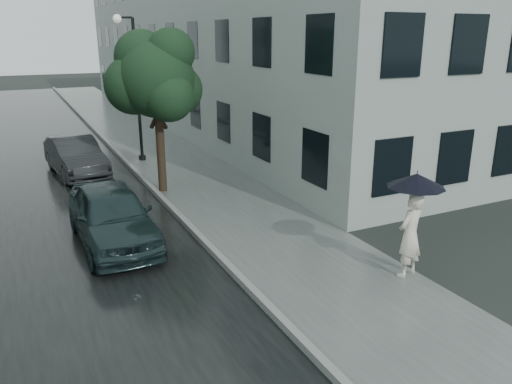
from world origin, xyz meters
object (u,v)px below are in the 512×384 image
pedestrian (410,235)px  car_near (112,215)px  car_far (75,156)px  street_tree (156,78)px  lamp_post (133,80)px

pedestrian → car_near: size_ratio=0.43×
pedestrian → car_far: bearing=-82.1°
street_tree → car_near: (-2.25, -3.69, -2.84)m
car_near → pedestrian: bearing=-41.9°
car_far → car_near: bearing=-96.8°
street_tree → car_far: (-2.24, 3.16, -2.89)m
pedestrian → lamp_post: 12.95m
pedestrian → street_tree: bearing=-86.8°
street_tree → car_near: bearing=-121.3°
car_near → car_far: (0.01, 6.86, -0.04)m
pedestrian → car_far: size_ratio=0.44×
street_tree → car_near: street_tree is taller
car_near → street_tree: bearing=57.3°
street_tree → lamp_post: size_ratio=0.91×
car_near → car_far: bearing=88.6°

